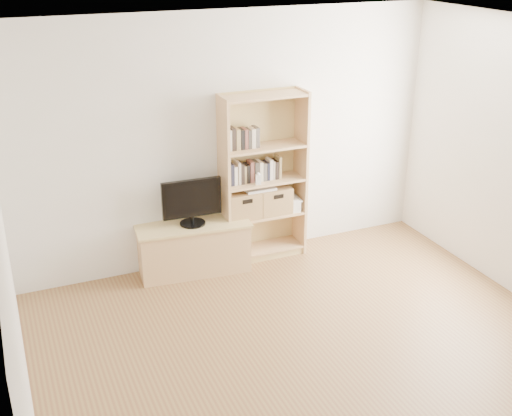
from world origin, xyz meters
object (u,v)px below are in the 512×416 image
baby_monitor (258,179)px  basket_left (242,204)px  basket_right (273,199)px  television (192,202)px  bookshelf (263,178)px  tv_stand (194,249)px  laptop (259,188)px

baby_monitor → basket_left: 0.33m
basket_right → television: bearing=-177.9°
bookshelf → basket_right: size_ratio=5.15×
basket_right → baby_monitor: bearing=-156.4°
television → basket_right: television is taller
tv_stand → laptop: bearing=8.2°
bookshelf → basket_right: bearing=-2.6°
basket_left → basket_right: size_ratio=1.01×
tv_stand → basket_right: (0.91, 0.04, 0.39)m
baby_monitor → tv_stand: bearing=-170.9°
tv_stand → laptop: (0.74, 0.04, 0.55)m
television → basket_right: 0.92m
bookshelf → laptop: bookshelf is taller
tv_stand → baby_monitor: bearing=1.4°
television → basket_left: 0.58m
baby_monitor → bookshelf: bearing=58.1°
bookshelf → basket_right: 0.28m
tv_stand → basket_right: size_ratio=3.19×
baby_monitor → laptop: 0.16m
bookshelf → baby_monitor: 0.15m
baby_monitor → laptop: bearing=77.6°
tv_stand → bookshelf: size_ratio=0.62×
television → basket_left: (0.56, 0.04, -0.13)m
basket_right → bookshelf: bearing=176.6°
tv_stand → television: television is taller
television → baby_monitor: 0.72m
television → laptop: (0.74, 0.04, 0.03)m
bookshelf → baby_monitor: bookshelf is taller
baby_monitor → laptop: size_ratio=0.32×
bookshelf → laptop: (-0.06, -0.01, -0.10)m
bookshelf → laptop: 0.11m
basket_left → basket_right: (0.35, -0.00, -0.00)m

